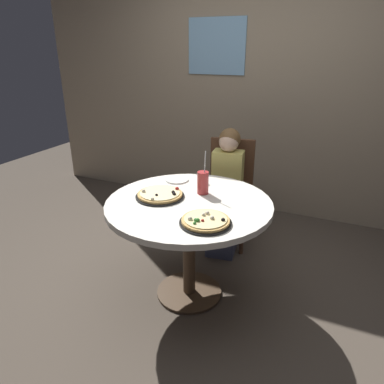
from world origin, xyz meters
TOP-DOWN VIEW (x-y plane):
  - ground_plane at (0.00, 0.00)m, footprint 8.00×8.00m
  - wall_with_window at (-0.00, 1.76)m, footprint 5.20×0.14m
  - dining_table at (0.00, 0.00)m, footprint 1.12×1.12m
  - chair_wooden at (-0.01, 0.92)m, footprint 0.45×0.45m
  - diner_child at (0.01, 0.74)m, footprint 0.30×0.43m
  - pizza_veggie at (0.22, -0.25)m, footprint 0.31×0.31m
  - pizza_cheese at (-0.21, -0.01)m, footprint 0.34×0.34m
  - soda_cup at (0.03, 0.17)m, footprint 0.08×0.08m
  - sauce_bowl at (-0.05, 0.34)m, footprint 0.07×0.07m
  - plate_small at (-0.25, 0.33)m, footprint 0.18×0.18m

SIDE VIEW (x-z plane):
  - ground_plane at x=0.00m, z-range 0.00..0.00m
  - diner_child at x=0.01m, z-range -0.06..1.02m
  - chair_wooden at x=-0.01m, z-range 0.06..1.01m
  - dining_table at x=0.00m, z-range 0.27..1.02m
  - plate_small at x=-0.25m, z-range 0.75..0.76m
  - pizza_cheese at x=-0.21m, z-range 0.74..0.79m
  - pizza_veggie at x=0.22m, z-range 0.74..0.79m
  - sauce_bowl at x=-0.05m, z-range 0.75..0.79m
  - soda_cup at x=0.03m, z-range 0.68..0.98m
  - wall_with_window at x=0.00m, z-range 0.00..2.90m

